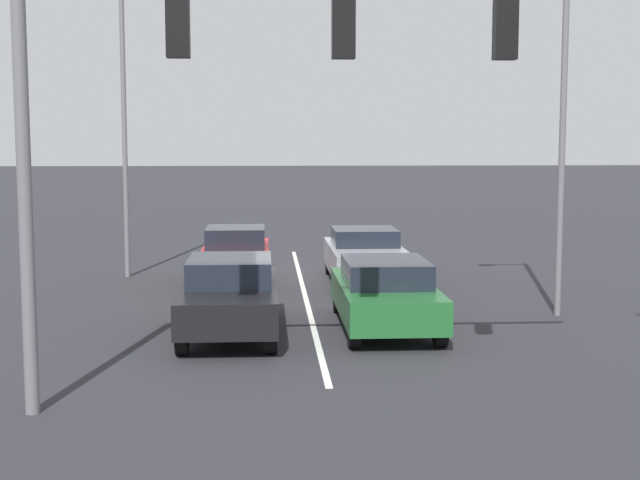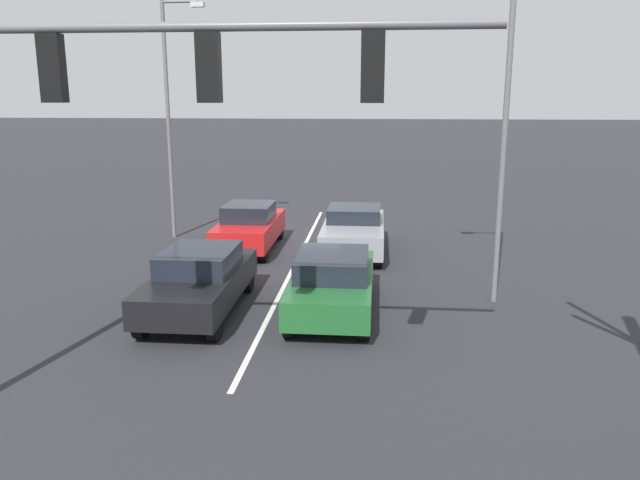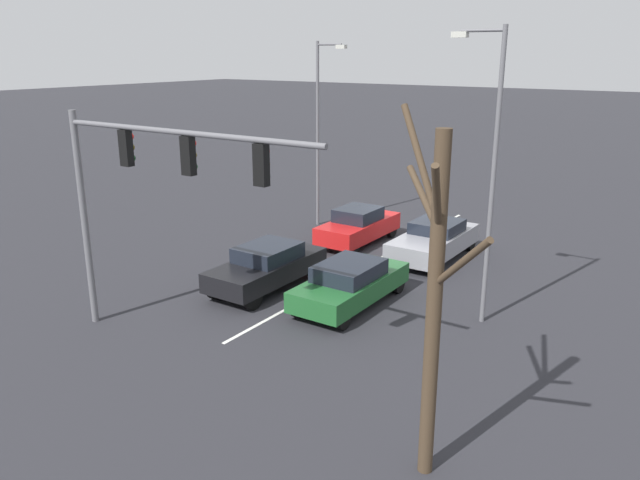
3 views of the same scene
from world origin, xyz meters
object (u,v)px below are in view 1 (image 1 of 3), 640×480
object	(u,v)px
car_gray_leftlane_second	(365,256)
traffic_signal_gantry	(223,75)
car_red_midlane_second	(236,256)
street_lamp_right_shoulder	(129,110)
car_black_midlane_front	(230,294)
street_lamp_left_shoulder	(557,94)
car_darkgreen_leftlane_front	(385,293)

from	to	relation	value
car_gray_leftlane_second	traffic_signal_gantry	size ratio (longest dim) A/B	0.56
car_red_midlane_second	street_lamp_right_shoulder	distance (m)	5.17
car_black_midlane_front	traffic_signal_gantry	xyz separation A→B (m)	(-0.15, 5.09, 3.94)
car_black_midlane_front	street_lamp_left_shoulder	xyz separation A→B (m)	(-7.01, -1.45, 4.04)
car_darkgreen_leftlane_front	car_gray_leftlane_second	bearing A→B (deg)	-92.52
car_black_midlane_front	car_red_midlane_second	bearing A→B (deg)	-89.18
car_darkgreen_leftlane_front	car_black_midlane_front	distance (m)	3.17
car_black_midlane_front	street_lamp_left_shoulder	bearing A→B (deg)	-168.29
car_red_midlane_second	street_lamp_right_shoulder	size ratio (longest dim) A/B	0.52
car_gray_leftlane_second	car_red_midlane_second	size ratio (longest dim) A/B	1.10
traffic_signal_gantry	street_lamp_left_shoulder	distance (m)	9.49
car_black_midlane_front	street_lamp_right_shoulder	world-z (taller)	street_lamp_right_shoulder
car_black_midlane_front	car_red_midlane_second	xyz separation A→B (m)	(0.09, -6.29, -0.02)
car_darkgreen_leftlane_front	street_lamp_left_shoulder	world-z (taller)	street_lamp_left_shoulder
car_darkgreen_leftlane_front	traffic_signal_gantry	distance (m)	7.37
car_gray_leftlane_second	traffic_signal_gantry	world-z (taller)	traffic_signal_gantry
car_gray_leftlane_second	street_lamp_left_shoulder	bearing A→B (deg)	127.02
car_gray_leftlane_second	street_lamp_right_shoulder	xyz separation A→B (m)	(6.49, -1.59, 3.96)
car_darkgreen_leftlane_front	car_black_midlane_front	xyz separation A→B (m)	(3.15, 0.32, 0.06)
car_red_midlane_second	traffic_signal_gantry	size ratio (longest dim) A/B	0.51
car_black_midlane_front	car_gray_leftlane_second	size ratio (longest dim) A/B	0.98
car_darkgreen_leftlane_front	traffic_signal_gantry	xyz separation A→B (m)	(3.01, 5.42, 3.99)
street_lamp_right_shoulder	street_lamp_left_shoulder	size ratio (longest dim) A/B	0.97
street_lamp_left_shoulder	car_gray_leftlane_second	bearing A→B (deg)	-52.98
car_red_midlane_second	street_lamp_right_shoulder	xyz separation A→B (m)	(2.99, -1.53, 3.93)
street_lamp_right_shoulder	car_gray_leftlane_second	bearing A→B (deg)	166.20
car_red_midlane_second	traffic_signal_gantry	xyz separation A→B (m)	(-0.24, 11.38, 3.96)
car_darkgreen_leftlane_front	car_red_midlane_second	bearing A→B (deg)	-61.46
car_gray_leftlane_second	car_red_midlane_second	xyz separation A→B (m)	(3.50, -0.06, 0.03)
traffic_signal_gantry	car_darkgreen_leftlane_front	bearing A→B (deg)	-119.03
car_red_midlane_second	traffic_signal_gantry	bearing A→B (deg)	91.19
car_gray_leftlane_second	traffic_signal_gantry	bearing A→B (deg)	73.90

